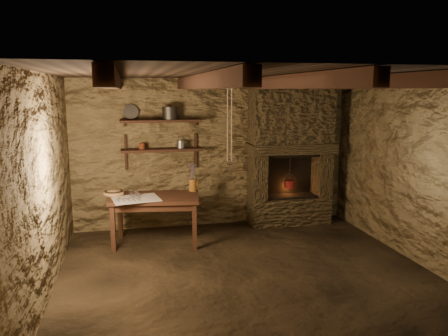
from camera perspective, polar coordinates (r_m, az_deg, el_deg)
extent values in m
plane|color=black|center=(5.59, 2.71, -13.22)|extent=(4.50, 4.50, 0.00)
cube|color=#4B3B23|center=(7.15, -1.41, 1.96)|extent=(4.50, 0.04, 2.40)
cube|color=#4B3B23|center=(3.40, 11.81, -7.39)|extent=(4.50, 0.04, 2.40)
cube|color=#4B3B23|center=(5.13, -22.23, -2.03)|extent=(0.04, 4.00, 2.40)
cube|color=#4B3B23|center=(6.21, 23.28, -0.10)|extent=(0.04, 4.00, 2.40)
cube|color=black|center=(5.14, 2.94, 12.20)|extent=(4.50, 4.00, 0.04)
cube|color=black|center=(4.95, -14.37, 10.94)|extent=(0.14, 3.95, 0.16)
cube|color=black|center=(5.03, -2.68, 11.22)|extent=(0.14, 3.95, 0.16)
cube|color=black|center=(5.29, 8.26, 11.07)|extent=(0.14, 3.95, 0.16)
cube|color=black|center=(5.72, 17.84, 10.62)|extent=(0.14, 3.95, 0.16)
cube|color=black|center=(6.87, -8.13, 2.37)|extent=(1.25, 0.30, 0.04)
cube|color=black|center=(6.82, -8.23, 6.12)|extent=(1.25, 0.30, 0.04)
cube|color=#3D311E|center=(7.47, 8.47, -5.43)|extent=(1.35, 0.45, 0.45)
cube|color=#3D311E|center=(7.16, 4.38, -1.11)|extent=(0.23, 0.45, 0.75)
cube|color=#3D311E|center=(7.55, 12.58, -0.73)|extent=(0.23, 0.45, 0.75)
cube|color=#3D311E|center=(7.24, 8.77, 2.58)|extent=(1.43, 0.51, 0.16)
cube|color=#3D311E|center=(7.21, 8.80, 6.95)|extent=(1.35, 0.45, 0.94)
cube|color=black|center=(7.51, 8.06, -0.64)|extent=(0.90, 0.06, 0.75)
cube|color=#361D13|center=(6.38, -8.98, -3.85)|extent=(1.34, 0.89, 0.05)
cube|color=#361D13|center=(6.40, -8.96, -4.55)|extent=(1.22, 0.77, 0.09)
cube|color=silver|center=(6.24, -11.43, -3.96)|extent=(0.71, 0.61, 0.01)
cylinder|color=#975A1D|center=(6.61, -4.09, -2.23)|extent=(0.14, 0.14, 0.18)
torus|color=#975A1D|center=(6.61, -3.57, -2.06)|extent=(0.02, 0.10, 0.10)
ellipsoid|color=#A47847|center=(6.48, -14.20, -3.25)|extent=(0.40, 0.40, 0.11)
cylinder|color=#2F2C2A|center=(6.83, -7.08, 7.05)|extent=(0.25, 0.25, 0.17)
cylinder|color=gray|center=(6.90, -12.07, 7.18)|extent=(0.23, 0.10, 0.23)
cylinder|color=#4F1E0F|center=(6.84, -10.68, 2.83)|extent=(0.11, 0.11, 0.09)
cylinder|color=maroon|center=(7.32, 8.54, -2.09)|extent=(0.21, 0.21, 0.12)
torus|color=#2F2C2A|center=(7.30, 8.55, -1.52)|extent=(0.20, 0.01, 0.20)
cylinder|color=#2F2C2A|center=(7.27, 8.59, -0.10)|extent=(0.01, 0.01, 0.44)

